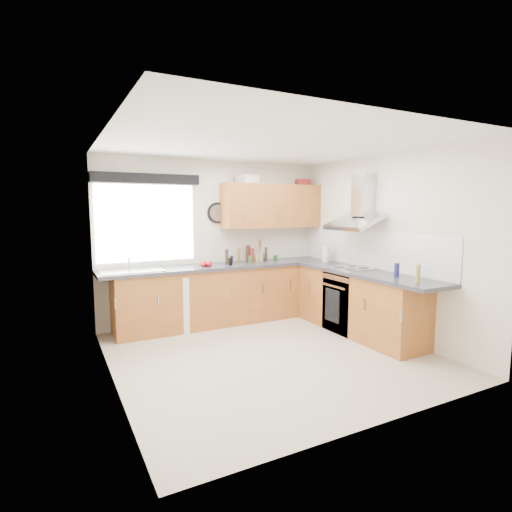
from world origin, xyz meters
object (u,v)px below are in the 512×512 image
oven (350,302)px  upper_cabinets (272,206)px  extractor_hood (358,208)px  washing_machine (169,303)px

oven → upper_cabinets: (-0.55, 1.32, 1.38)m
extractor_hood → washing_machine: bearing=153.3°
upper_cabinets → extractor_hood: bearing=-63.9°
extractor_hood → washing_machine: 3.04m
upper_cabinets → washing_machine: bearing=-176.6°
oven → washing_machine: 2.63m
oven → washing_machine: bearing=152.3°
oven → upper_cabinets: bearing=112.5°
oven → washing_machine: oven is taller
upper_cabinets → washing_machine: size_ratio=2.11×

